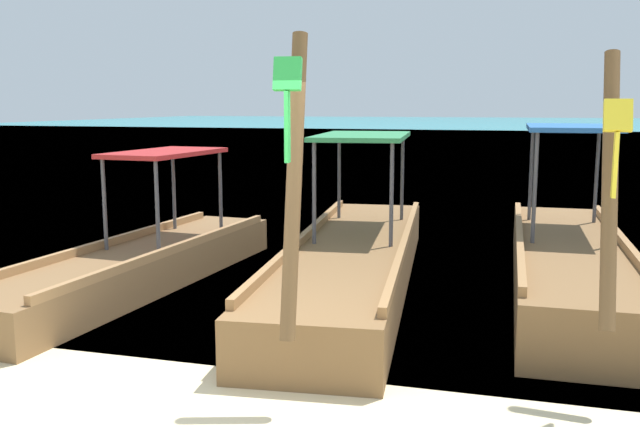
{
  "coord_description": "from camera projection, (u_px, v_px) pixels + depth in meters",
  "views": [
    {
      "loc": [
        2.13,
        -4.39,
        2.33
      ],
      "look_at": [
        0.0,
        3.12,
        1.11
      ],
      "focal_mm": 39.24,
      "sensor_mm": 36.0,
      "label": 1
    }
  ],
  "objects": [
    {
      "name": "sea_water",
      "position": [
        495.0,
        130.0,
        63.19
      ],
      "size": [
        120.0,
        120.0,
        0.0
      ],
      "primitive_type": "plane",
      "color": "teal",
      "rests_on": "ground"
    },
    {
      "name": "longtail_boat_yellow_ribbon",
      "position": [
        569.0,
        263.0,
        8.66
      ],
      "size": [
        1.35,
        6.6,
        2.76
      ],
      "color": "brown",
      "rests_on": "ground"
    },
    {
      "name": "longtail_boat_red_ribbon",
      "position": [
        139.0,
        263.0,
        8.97
      ],
      "size": [
        1.51,
        6.09,
        2.57
      ],
      "color": "brown",
      "rests_on": "ground"
    },
    {
      "name": "ground",
      "position": [
        204.0,
        426.0,
        5.11
      ],
      "size": [
        120.0,
        120.0,
        0.0
      ],
      "primitive_type": "plane",
      "color": "beige"
    },
    {
      "name": "longtail_boat_green_ribbon",
      "position": [
        354.0,
        259.0,
        9.0
      ],
      "size": [
        2.05,
        7.37,
        2.88
      ],
      "color": "brown",
      "rests_on": "ground"
    }
  ]
}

